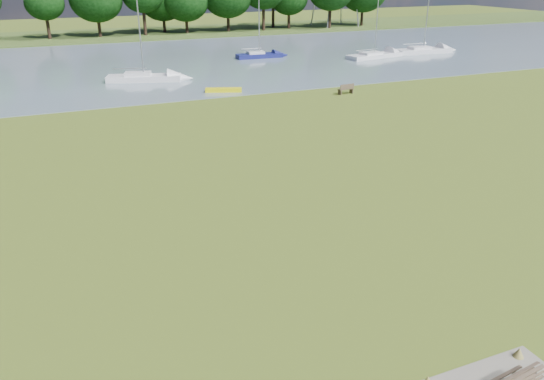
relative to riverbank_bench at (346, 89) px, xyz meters
name	(u,v)px	position (x,y,z in m)	size (l,w,h in m)	color
ground	(284,201)	(-14.51, -19.08, -0.46)	(220.00, 220.00, 0.00)	olive
river	(135,65)	(-14.51, 22.92, -0.46)	(220.00, 40.00, 0.10)	slate
far_bank	(104,36)	(-14.51, 52.92, -0.46)	(220.00, 20.00, 0.40)	#4C6626
riverbank_bench	(346,89)	(0.00, 0.00, 0.00)	(1.53, 0.63, 0.91)	brown
kayak	(224,90)	(-9.71, 4.93, -0.25)	(3.24, 0.76, 0.32)	#F3EB0B
tree_line	(36,1)	(-23.92, 48.92, 5.30)	(123.64, 7.97, 9.65)	black
sailboat_1	(259,54)	(0.29, 21.61, 0.08)	(5.74, 1.82, 7.38)	navy
sailboat_2	(374,54)	(13.39, 16.21, 0.02)	(7.76, 3.38, 8.76)	white
sailboat_3	(423,49)	(21.37, 17.03, 0.10)	(7.70, 2.62, 8.61)	white
sailboat_5	(143,75)	(-15.44, 12.66, 0.13)	(7.35, 3.94, 10.65)	white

